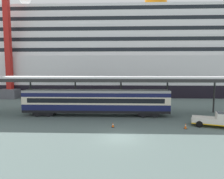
{
  "coord_description": "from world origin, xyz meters",
  "views": [
    {
      "loc": [
        -0.15,
        -20.2,
        7.2
      ],
      "look_at": [
        -1.13,
        7.12,
        4.5
      ],
      "focal_mm": 31.1,
      "sensor_mm": 36.0,
      "label": 1
    }
  ],
  "objects_px": {
    "cruise_ship": "(148,57)",
    "service_truck": "(218,119)",
    "train_carriage": "(96,101)",
    "dockside_crane": "(9,26)",
    "traffic_cone_near": "(186,126)",
    "traffic_cone_mid": "(113,125)"
  },
  "relations": [
    {
      "from": "train_carriage",
      "to": "dockside_crane",
      "type": "xyz_separation_m",
      "value": [
        -24.14,
        18.74,
        16.11
      ]
    },
    {
      "from": "service_truck",
      "to": "traffic_cone_near",
      "type": "height_order",
      "value": "service_truck"
    },
    {
      "from": "train_carriage",
      "to": "traffic_cone_near",
      "type": "distance_m",
      "value": 13.77
    },
    {
      "from": "traffic_cone_near",
      "to": "dockside_crane",
      "type": "height_order",
      "value": "dockside_crane"
    },
    {
      "from": "cruise_ship",
      "to": "traffic_cone_near",
      "type": "height_order",
      "value": "cruise_ship"
    },
    {
      "from": "traffic_cone_mid",
      "to": "dockside_crane",
      "type": "distance_m",
      "value": 41.07
    },
    {
      "from": "train_carriage",
      "to": "traffic_cone_mid",
      "type": "distance_m",
      "value": 7.24
    },
    {
      "from": "traffic_cone_near",
      "to": "dockside_crane",
      "type": "relative_size",
      "value": 0.01
    },
    {
      "from": "service_truck",
      "to": "dockside_crane",
      "type": "xyz_separation_m",
      "value": [
        -40.39,
        24.42,
        17.43
      ]
    },
    {
      "from": "train_carriage",
      "to": "dockside_crane",
      "type": "distance_m",
      "value": 34.55
    },
    {
      "from": "service_truck",
      "to": "traffic_cone_mid",
      "type": "height_order",
      "value": "service_truck"
    },
    {
      "from": "traffic_cone_mid",
      "to": "cruise_ship",
      "type": "bearing_deg",
      "value": 75.42
    },
    {
      "from": "traffic_cone_mid",
      "to": "traffic_cone_near",
      "type": "bearing_deg",
      "value": -2.11
    },
    {
      "from": "train_carriage",
      "to": "service_truck",
      "type": "height_order",
      "value": "train_carriage"
    },
    {
      "from": "traffic_cone_near",
      "to": "traffic_cone_mid",
      "type": "relative_size",
      "value": 1.17
    },
    {
      "from": "cruise_ship",
      "to": "service_truck",
      "type": "xyz_separation_m",
      "value": [
        3.46,
        -37.44,
        -10.37
      ]
    },
    {
      "from": "cruise_ship",
      "to": "dockside_crane",
      "type": "height_order",
      "value": "dockside_crane"
    },
    {
      "from": "traffic_cone_mid",
      "to": "dockside_crane",
      "type": "relative_size",
      "value": 0.01
    },
    {
      "from": "cruise_ship",
      "to": "service_truck",
      "type": "relative_size",
      "value": 24.82
    },
    {
      "from": "cruise_ship",
      "to": "train_carriage",
      "type": "distance_m",
      "value": 35.41
    },
    {
      "from": "traffic_cone_near",
      "to": "dockside_crane",
      "type": "xyz_separation_m",
      "value": [
        -36.03,
        25.4,
        18.06
      ]
    },
    {
      "from": "train_carriage",
      "to": "traffic_cone_near",
      "type": "relative_size",
      "value": 31.35
    }
  ]
}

